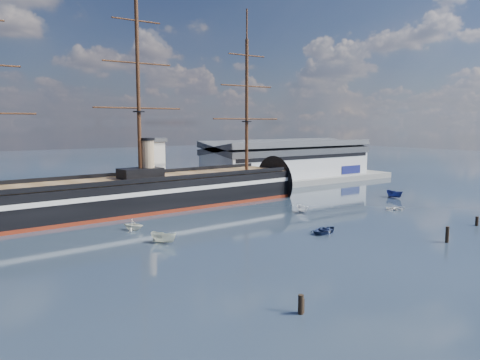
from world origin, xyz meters
TOP-DOWN VIEW (x-y plane):
  - ground at (0.00, 40.00)m, footprint 600.00×600.00m
  - quay at (10.00, 76.00)m, footprint 180.00×18.00m
  - warehouse at (58.00, 80.00)m, footprint 63.00×21.00m
  - quay_tower at (3.00, 73.00)m, footprint 5.00×5.00m
  - warship at (-11.00, 60.00)m, footprint 113.25×20.56m
  - motorboat_a at (-17.16, 28.07)m, footprint 6.35×4.94m
  - motorboat_b at (11.67, 16.66)m, footprint 2.19×3.95m
  - motorboat_c at (22.30, 34.42)m, footprint 5.70×3.43m
  - motorboat_d at (-17.51, 40.58)m, footprint 7.05×6.44m
  - motorboat_e at (42.93, 23.47)m, footprint 2.63×2.92m
  - motorboat_f at (58.76, 35.41)m, footprint 6.75×3.06m
  - piling_near_left at (-18.74, -8.85)m, footprint 0.64×0.64m
  - piling_near_right at (23.86, -0.99)m, footprint 0.64×0.64m
  - piling_far_right at (41.76, 3.01)m, footprint 0.64×0.64m

SIDE VIEW (x-z plane):
  - ground at x=0.00m, z-range 0.00..0.00m
  - quay at x=10.00m, z-range -1.00..1.00m
  - motorboat_a at x=-17.16m, z-range -1.21..1.21m
  - motorboat_b at x=11.67m, z-range -0.87..0.87m
  - motorboat_c at x=22.30m, z-range -1.07..1.07m
  - motorboat_d at x=-17.51m, z-range -1.23..1.23m
  - motorboat_e at x=42.93m, z-range -0.66..0.66m
  - motorboat_f at x=58.76m, z-range -1.31..1.31m
  - piling_near_left at x=-18.74m, z-range -1.46..1.46m
  - piling_near_right at x=23.86m, z-range -1.80..1.80m
  - piling_far_right at x=41.76m, z-range -1.31..1.31m
  - warship at x=-11.00m, z-range -22.93..31.01m
  - warehouse at x=58.00m, z-range 2.18..13.78m
  - quay_tower at x=3.00m, z-range 2.25..17.25m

